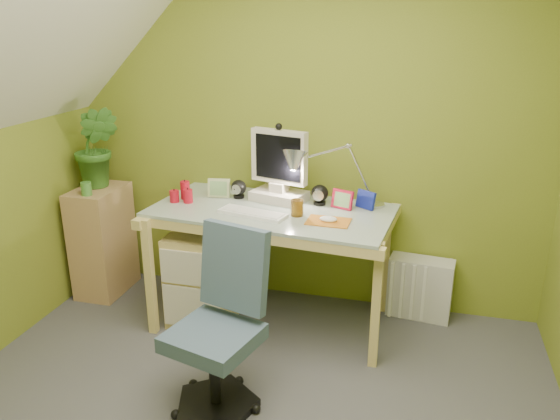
% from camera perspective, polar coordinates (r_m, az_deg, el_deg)
% --- Properties ---
extents(wall_back, '(3.20, 0.01, 2.40)m').
position_cam_1_polar(wall_back, '(3.64, 2.45, 8.23)').
color(wall_back, olive).
rests_on(wall_back, floor).
extents(desk, '(1.54, 0.87, 0.79)m').
position_cam_1_polar(desk, '(3.53, -0.84, -5.94)').
color(desk, '#D4BB6F').
rests_on(desk, floor).
extents(monitor, '(0.46, 0.33, 0.56)m').
position_cam_1_polar(monitor, '(3.47, -0.09, 5.45)').
color(monitor, silver).
rests_on(monitor, desk).
extents(speaker_left, '(0.12, 0.12, 0.12)m').
position_cam_1_polar(speaker_left, '(3.58, -4.35, 2.21)').
color(speaker_left, black).
rests_on(speaker_left, desk).
extents(speaker_right, '(0.11, 0.11, 0.13)m').
position_cam_1_polar(speaker_right, '(3.45, 4.17, 1.62)').
color(speaker_right, black).
rests_on(speaker_right, desk).
extents(keyboard, '(0.44, 0.23, 0.02)m').
position_cam_1_polar(keyboard, '(3.27, -2.89, -0.36)').
color(keyboard, white).
rests_on(keyboard, desk).
extents(mousepad, '(0.25, 0.18, 0.01)m').
position_cam_1_polar(mousepad, '(3.17, 5.07, -1.20)').
color(mousepad, '#C16E1E').
rests_on(mousepad, desk).
extents(mouse, '(0.11, 0.08, 0.03)m').
position_cam_1_polar(mouse, '(3.16, 5.07, -0.96)').
color(mouse, white).
rests_on(mouse, mousepad).
extents(amber_tumbler, '(0.08, 0.08, 0.10)m').
position_cam_1_polar(amber_tumbler, '(3.25, 1.80, 0.23)').
color(amber_tumbler, '#8D5D14').
rests_on(amber_tumbler, desk).
extents(candle_cluster, '(0.16, 0.14, 0.12)m').
position_cam_1_polar(candle_cluster, '(3.57, -10.15, 1.87)').
color(candle_cluster, red).
rests_on(candle_cluster, desk).
extents(photo_frame_red, '(0.14, 0.07, 0.12)m').
position_cam_1_polar(photo_frame_red, '(3.39, 6.53, 1.12)').
color(photo_frame_red, '#B61331').
rests_on(photo_frame_red, desk).
extents(photo_frame_blue, '(0.12, 0.09, 0.11)m').
position_cam_1_polar(photo_frame_blue, '(3.41, 8.95, 1.07)').
color(photo_frame_blue, '#152395').
rests_on(photo_frame_blue, desk).
extents(photo_frame_green, '(0.15, 0.04, 0.12)m').
position_cam_1_polar(photo_frame_green, '(3.61, -6.40, 2.30)').
color(photo_frame_green, '#AAB87F').
rests_on(photo_frame_green, desk).
extents(desk_lamp, '(0.56, 0.27, 0.59)m').
position_cam_1_polar(desk_lamp, '(3.38, 7.34, 5.17)').
color(desk_lamp, '#B5B4B9').
rests_on(desk_lamp, desk).
extents(side_ledge, '(0.29, 0.45, 0.78)m').
position_cam_1_polar(side_ledge, '(4.14, -18.00, -3.05)').
color(side_ledge, tan).
rests_on(side_ledge, floor).
extents(potted_plant, '(0.36, 0.31, 0.57)m').
position_cam_1_polar(potted_plant, '(3.98, -18.62, 6.24)').
color(potted_plant, '#356B23').
rests_on(potted_plant, side_ledge).
extents(green_cup, '(0.08, 0.08, 0.09)m').
position_cam_1_polar(green_cup, '(3.87, -19.58, 2.10)').
color(green_cup, '#4B8F3B').
rests_on(green_cup, side_ledge).
extents(task_chair, '(0.56, 0.56, 0.83)m').
position_cam_1_polar(task_chair, '(2.78, -7.01, -13.07)').
color(task_chair, '#3F5367').
rests_on(task_chair, floor).
extents(radiator, '(0.43, 0.21, 0.41)m').
position_cam_1_polar(radiator, '(3.79, 14.41, -7.88)').
color(radiator, silver).
rests_on(radiator, floor).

